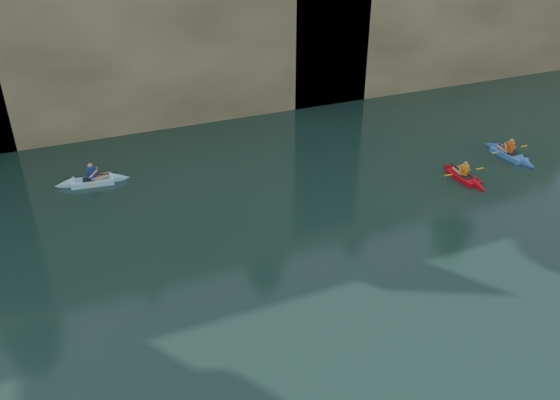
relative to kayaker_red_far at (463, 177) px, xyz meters
name	(u,v)px	position (x,y,z in m)	size (l,w,h in m)	color
cliff_slab_center	(172,21)	(-10.04, 13.19, 5.56)	(24.00, 2.40, 11.40)	tan
cliff_slab_east	(461,10)	(9.96, 13.19, 4.78)	(26.00, 2.40, 9.84)	tan
sea_cave_center	(71,111)	(-16.04, 12.54, 1.46)	(3.50, 1.00, 3.20)	black
sea_cave_east	(307,70)	(-2.04, 12.54, 2.11)	(5.00, 1.00, 4.50)	black
kayaker_red_far	(463,177)	(0.00, 0.00, 0.00)	(2.24, 3.08, 1.12)	red
kayaker_ltblue_mid	(93,181)	(-15.90, 6.52, 0.02)	(3.41, 2.49, 1.28)	#98DCFF
kayaker_blue_east	(509,154)	(3.84, 1.12, 0.01)	(2.39, 3.41, 1.21)	#407CDC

